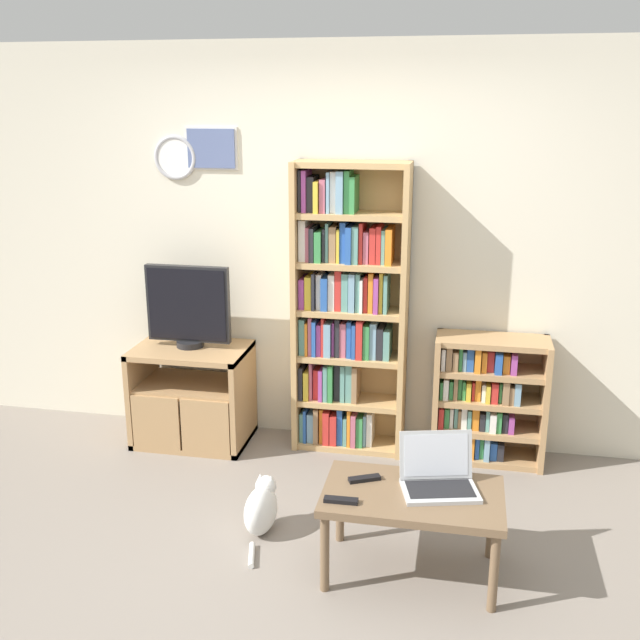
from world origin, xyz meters
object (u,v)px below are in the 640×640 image
at_px(television, 188,307).
at_px(coffee_table, 413,502).
at_px(cat, 262,508).
at_px(remote_far_from_laptop, 341,500).
at_px(tv_stand, 192,395).
at_px(bookshelf_tall, 345,313).
at_px(remote_near_laptop, 365,479).
at_px(laptop, 438,476).
at_px(bookshelf_short, 484,399).

xyz_separation_m(television, coffee_table, (1.58, -1.24, -0.55)).
height_order(coffee_table, cat, coffee_table).
xyz_separation_m(remote_far_from_laptop, cat, (-0.49, 0.37, -0.31)).
distance_m(television, cat, 1.51).
distance_m(tv_stand, coffee_table, 1.98).
relative_size(tv_stand, coffee_table, 0.87).
distance_m(bookshelf_tall, remote_near_laptop, 1.39).
bearing_deg(laptop, coffee_table, -162.01).
distance_m(tv_stand, remote_far_from_laptop, 1.84).
xyz_separation_m(bookshelf_short, laptop, (-0.23, -1.26, 0.10)).
xyz_separation_m(bookshelf_tall, cat, (-0.26, -1.13, -0.78)).
bearing_deg(tv_stand, television, 103.61).
relative_size(remote_far_from_laptop, cat, 0.34).
xyz_separation_m(bookshelf_tall, bookshelf_short, (0.90, -0.02, -0.52)).
bearing_deg(remote_near_laptop, television, 22.84).
bearing_deg(tv_stand, bookshelf_tall, 8.22).
height_order(bookshelf_tall, laptop, bookshelf_tall).
height_order(bookshelf_tall, cat, bookshelf_tall).
xyz_separation_m(laptop, remote_near_laptop, (-0.36, -0.00, -0.05)).
bearing_deg(tv_stand, laptop, -33.83).
relative_size(tv_stand, laptop, 1.81).
distance_m(coffee_table, remote_near_laptop, 0.26).
height_order(coffee_table, remote_near_laptop, remote_near_laptop).
distance_m(tv_stand, television, 0.60).
bearing_deg(cat, coffee_table, -6.82).
height_order(bookshelf_short, remote_near_laptop, bookshelf_short).
bearing_deg(tv_stand, cat, -52.55).
bearing_deg(laptop, bookshelf_tall, 103.23).
bearing_deg(remote_far_from_laptop, coffee_table, 114.00).
bearing_deg(bookshelf_short, laptop, -100.53).
distance_m(television, coffee_table, 2.08).
xyz_separation_m(television, cat, (0.77, -1.03, -0.80)).
bearing_deg(remote_near_laptop, cat, 50.00).
xyz_separation_m(bookshelf_tall, laptop, (0.67, -1.27, -0.42)).
bearing_deg(bookshelf_tall, coffee_table, -67.65).
bearing_deg(bookshelf_tall, tv_stand, -171.78).
relative_size(bookshelf_tall, cat, 3.92).
relative_size(remote_near_laptop, remote_far_from_laptop, 1.01).
bearing_deg(coffee_table, cat, 165.26).
bearing_deg(bookshelf_short, bookshelf_tall, 179.04).
height_order(remote_far_from_laptop, cat, remote_far_from_laptop).
relative_size(coffee_table, remote_far_from_laptop, 5.34).
bearing_deg(remote_far_from_laptop, bookshelf_tall, -172.79).
distance_m(bookshelf_short, coffee_table, 1.38).
bearing_deg(television, laptop, -34.66).
height_order(laptop, remote_far_from_laptop, laptop).
bearing_deg(bookshelf_tall, television, -174.20).
height_order(bookshelf_tall, remote_near_laptop, bookshelf_tall).
relative_size(television, remote_far_from_laptop, 3.48).
bearing_deg(remote_near_laptop, coffee_table, -132.20).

